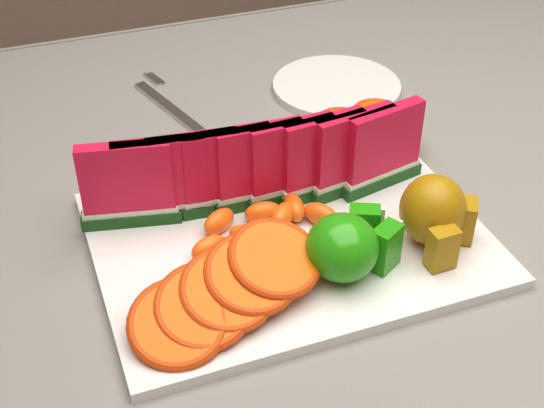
{
  "coord_description": "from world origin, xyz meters",
  "views": [
    {
      "loc": [
        -0.31,
        -0.64,
        1.27
      ],
      "look_at": [
        -0.09,
        -0.07,
        0.81
      ],
      "focal_mm": 50.0,
      "sensor_mm": 36.0,
      "label": 1
    }
  ],
  "objects": [
    {
      "name": "fork",
      "position": [
        -0.12,
        0.25,
        0.76
      ],
      "size": [
        0.06,
        0.19,
        0.0
      ],
      "color": "silver",
      "rests_on": "tablecloth"
    },
    {
      "name": "platter",
      "position": [
        -0.08,
        -0.07,
        0.76
      ],
      "size": [
        0.4,
        0.3,
        0.01
      ],
      "color": "silver",
      "rests_on": "tablecloth"
    },
    {
      "name": "table",
      "position": [
        0.0,
        0.0,
        0.65
      ],
      "size": [
        1.4,
        0.9,
        0.75
      ],
      "color": "#4F321A",
      "rests_on": "ground"
    },
    {
      "name": "pear_cluster",
      "position": [
        0.06,
        -0.14,
        0.81
      ],
      "size": [
        0.09,
        0.09,
        0.08
      ],
      "color": "#AE8412",
      "rests_on": "platter"
    },
    {
      "name": "apple_cluster",
      "position": [
        -0.04,
        -0.15,
        0.8
      ],
      "size": [
        0.1,
        0.08,
        0.07
      ],
      "color": "#1A8114",
      "rests_on": "platter"
    },
    {
      "name": "orange_fan_front",
      "position": [
        -0.17,
        -0.16,
        0.8
      ],
      "size": [
        0.21,
        0.14,
        0.06
      ],
      "color": "#CA3600",
      "rests_on": "platter"
    },
    {
      "name": "orange_fan_back",
      "position": [
        -0.05,
        0.04,
        0.79
      ],
      "size": [
        0.39,
        0.12,
        0.05
      ],
      "color": "#CA3600",
      "rests_on": "platter"
    },
    {
      "name": "tablecloth",
      "position": [
        0.0,
        0.0,
        0.72
      ],
      "size": [
        1.53,
        1.03,
        0.2
      ],
      "color": "gray",
      "rests_on": "table"
    },
    {
      "name": "tangerine_segments",
      "position": [
        -0.1,
        -0.06,
        0.78
      ],
      "size": [
        0.17,
        0.08,
        0.03
      ],
      "color": "orange",
      "rests_on": "platter"
    },
    {
      "name": "watermelon_row",
      "position": [
        -0.09,
        -0.01,
        0.82
      ],
      "size": [
        0.39,
        0.07,
        0.1
      ],
      "color": "#0C360D",
      "rests_on": "platter"
    },
    {
      "name": "side_plate",
      "position": [
        0.11,
        0.22,
        0.76
      ],
      "size": [
        0.19,
        0.19,
        0.01
      ],
      "color": "silver",
      "rests_on": "tablecloth"
    }
  ]
}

